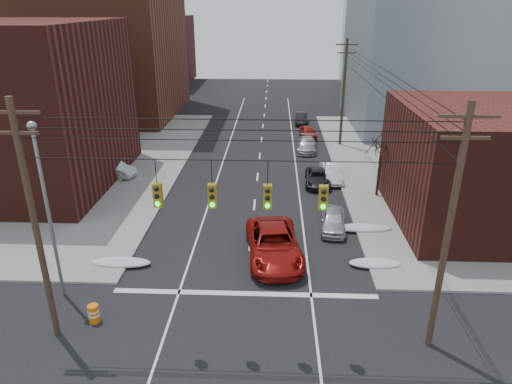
# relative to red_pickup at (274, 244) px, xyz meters

# --- Properties ---
(building_brick_far) EXTENTS (22.00, 18.00, 12.00)m
(building_brick_far) POSITION_rel_red_pickup_xyz_m (-27.50, 63.73, 5.08)
(building_brick_far) COLOR #491916
(building_brick_far) RESTS_ON ground
(building_office) EXTENTS (22.00, 20.00, 25.00)m
(building_office) POSITION_rel_red_pickup_xyz_m (20.50, 33.73, 11.58)
(building_office) COLOR gray
(building_office) RESTS_ON ground
(building_glass) EXTENTS (20.00, 18.00, 22.00)m
(building_glass) POSITION_rel_red_pickup_xyz_m (22.50, 59.73, 10.08)
(building_glass) COLOR gray
(building_glass) RESTS_ON ground
(utility_pole_left) EXTENTS (2.20, 0.28, 11.00)m
(utility_pole_left) POSITION_rel_red_pickup_xyz_m (-10.00, -7.27, 4.87)
(utility_pole_left) COLOR #473323
(utility_pole_left) RESTS_ON ground
(utility_pole_right) EXTENTS (2.20, 0.28, 11.00)m
(utility_pole_right) POSITION_rel_red_pickup_xyz_m (7.00, -7.27, 4.87)
(utility_pole_right) COLOR #473323
(utility_pole_right) RESTS_ON ground
(utility_pole_far) EXTENTS (2.20, 0.28, 11.00)m
(utility_pole_far) POSITION_rel_red_pickup_xyz_m (7.00, 23.73, 4.87)
(utility_pole_far) COLOR #473323
(utility_pole_far) RESTS_ON ground
(traffic_signals) EXTENTS (17.00, 0.42, 2.02)m
(traffic_signals) POSITION_rel_red_pickup_xyz_m (-1.40, -7.30, 6.25)
(traffic_signals) COLOR black
(traffic_signals) RESTS_ON ground
(street_light) EXTENTS (0.44, 0.44, 9.32)m
(street_light) POSITION_rel_red_pickup_xyz_m (-11.00, -4.27, 4.62)
(street_light) COLOR gray
(street_light) RESTS_ON ground
(bare_tree) EXTENTS (2.09, 2.20, 4.93)m
(bare_tree) POSITION_rel_red_pickup_xyz_m (8.09, 9.73, 1.41)
(bare_tree) COLOR black
(bare_tree) RESTS_ON ground
(snow_nw) EXTENTS (3.50, 1.08, 0.42)m
(snow_nw) POSITION_rel_red_pickup_xyz_m (-8.90, -1.27, -0.71)
(snow_nw) COLOR silver
(snow_nw) RESTS_ON ground
(snow_ne) EXTENTS (3.00, 1.08, 0.42)m
(snow_ne) POSITION_rel_red_pickup_xyz_m (5.90, -0.77, -0.71)
(snow_ne) COLOR silver
(snow_ne) RESTS_ON ground
(snow_east_far) EXTENTS (4.00, 1.08, 0.42)m
(snow_east_far) POSITION_rel_red_pickup_xyz_m (5.90, 3.73, -0.71)
(snow_east_far) COLOR silver
(snow_east_far) RESTS_ON ground
(red_pickup) EXTENTS (3.79, 6.90, 1.83)m
(red_pickup) POSITION_rel_red_pickup_xyz_m (0.00, 0.00, 0.00)
(red_pickup) COLOR maroon
(red_pickup) RESTS_ON ground
(parked_car_a) EXTENTS (2.02, 4.15, 1.36)m
(parked_car_a) POSITION_rel_red_pickup_xyz_m (4.00, 3.88, -0.23)
(parked_car_a) COLOR silver
(parked_car_a) RESTS_ON ground
(parked_car_b) EXTENTS (1.74, 4.33, 1.40)m
(parked_car_b) POSITION_rel_red_pickup_xyz_m (4.90, 13.17, -0.22)
(parked_car_b) COLOR white
(parked_car_b) RESTS_ON ground
(parked_car_c) EXTENTS (2.25, 4.51, 1.23)m
(parked_car_c) POSITION_rel_red_pickup_xyz_m (3.64, 12.17, -0.30)
(parked_car_c) COLOR black
(parked_car_c) RESTS_ON ground
(parked_car_d) EXTENTS (2.20, 4.73, 1.34)m
(parked_car_d) POSITION_rel_red_pickup_xyz_m (3.30, 21.59, -0.25)
(parked_car_d) COLOR #A4A4A8
(parked_car_d) RESTS_ON ground
(parked_car_e) EXTENTS (2.05, 4.00, 1.30)m
(parked_car_e) POSITION_rel_red_pickup_xyz_m (3.75, 26.61, -0.26)
(parked_car_e) COLOR maroon
(parked_car_e) RESTS_ON ground
(parked_car_f) EXTENTS (1.66, 4.22, 1.37)m
(parked_car_f) POSITION_rel_red_pickup_xyz_m (3.30, 33.24, -0.23)
(parked_car_f) COLOR black
(parked_car_f) RESTS_ON ground
(lot_car_a) EXTENTS (4.38, 2.77, 1.36)m
(lot_car_a) POSITION_rel_red_pickup_xyz_m (-14.07, 13.08, -0.08)
(lot_car_a) COLOR silver
(lot_car_a) RESTS_ON sidewalk_nw
(lot_car_b) EXTENTS (5.50, 2.92, 1.47)m
(lot_car_b) POSITION_rel_red_pickup_xyz_m (-17.02, 15.25, -0.03)
(lot_car_b) COLOR #A09FA4
(lot_car_b) RESTS_ON sidewalk_nw
(lot_car_c) EXTENTS (4.70, 2.38, 1.31)m
(lot_car_c) POSITION_rel_red_pickup_xyz_m (-21.32, 15.00, -0.11)
(lot_car_c) COLOR black
(lot_car_c) RESTS_ON sidewalk_nw
(lot_car_d) EXTENTS (4.19, 2.19, 1.36)m
(lot_car_d) POSITION_rel_red_pickup_xyz_m (-18.07, 12.87, -0.09)
(lot_car_d) COLOR #ABABB0
(lot_car_d) RESTS_ON sidewalk_nw
(construction_barrel) EXTENTS (0.55, 0.55, 0.92)m
(construction_barrel) POSITION_rel_red_pickup_xyz_m (-8.58, -6.35, -0.44)
(construction_barrel) COLOR orange
(construction_barrel) RESTS_ON ground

